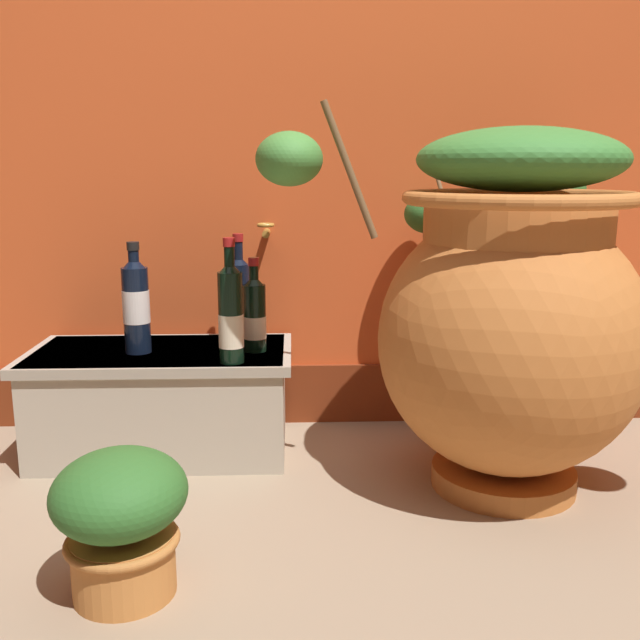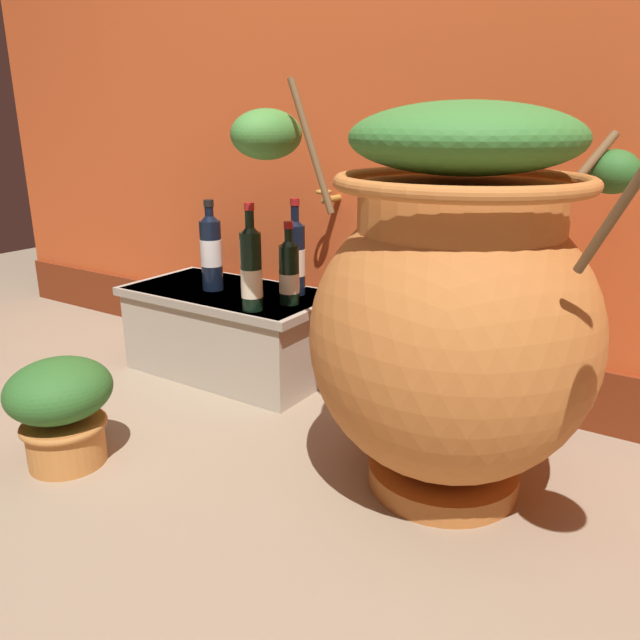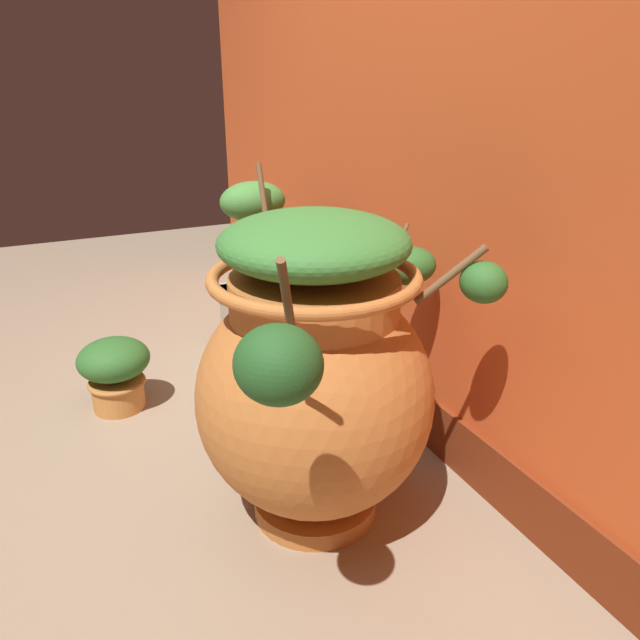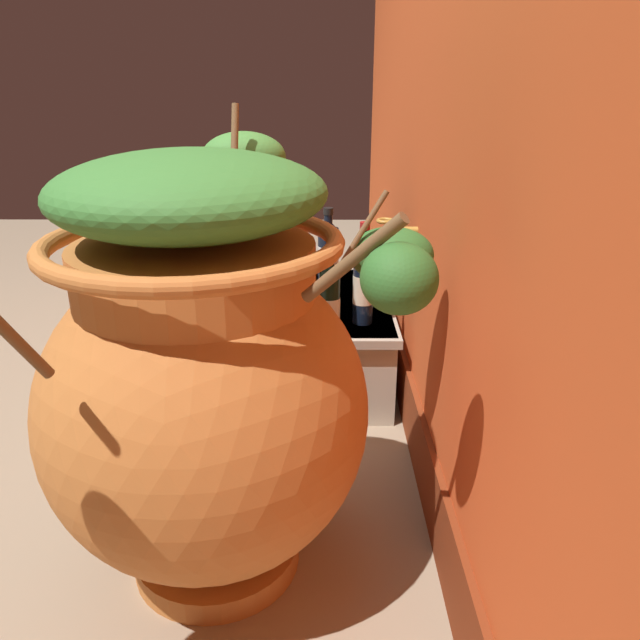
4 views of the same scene
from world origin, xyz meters
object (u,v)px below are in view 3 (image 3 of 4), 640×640
object	(u,v)px
wine_bottle_left	(271,294)
wine_bottle_middle	(324,286)
potted_shrub	(115,370)
wine_bottle_back	(305,300)
wine_bottle_right	(273,268)
terracotta_urn	(315,371)

from	to	relation	value
wine_bottle_left	wine_bottle_middle	size ratio (longest dim) A/B	1.03
potted_shrub	wine_bottle_back	bearing A→B (deg)	72.46
wine_bottle_middle	wine_bottle_back	world-z (taller)	wine_bottle_middle
wine_bottle_left	potted_shrub	bearing A→B (deg)	-105.88
wine_bottle_middle	potted_shrub	bearing A→B (deg)	-102.04
wine_bottle_left	wine_bottle_right	bearing A→B (deg)	156.66
terracotta_urn	wine_bottle_middle	bearing A→B (deg)	152.58
terracotta_urn	wine_bottle_left	xyz separation A→B (m)	(-0.75, 0.15, -0.03)
wine_bottle_right	potted_shrub	distance (m)	0.81
wine_bottle_left	wine_bottle_right	world-z (taller)	wine_bottle_left
wine_bottle_left	wine_bottle_right	distance (m)	0.32
wine_bottle_left	wine_bottle_middle	bearing A→B (deg)	88.37
terracotta_urn	wine_bottle_back	bearing A→B (deg)	158.41
wine_bottle_middle	wine_bottle_back	bearing A→B (deg)	-64.78
wine_bottle_right	wine_bottle_back	xyz separation A→B (m)	(0.35, 0.00, -0.04)
wine_bottle_left	wine_bottle_right	xyz separation A→B (m)	(-0.29, 0.13, 0.01)
wine_bottle_right	potted_shrub	xyz separation A→B (m)	(0.11, -0.75, -0.30)
wine_bottle_left	wine_bottle_right	size ratio (longest dim) A/B	1.07
wine_bottle_right	wine_bottle_back	world-z (taller)	wine_bottle_right
wine_bottle_middle	potted_shrub	xyz separation A→B (m)	(-0.18, -0.86, -0.30)
terracotta_urn	wine_bottle_back	world-z (taller)	terracotta_urn
wine_bottle_middle	potted_shrub	size ratio (longest dim) A/B	1.12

